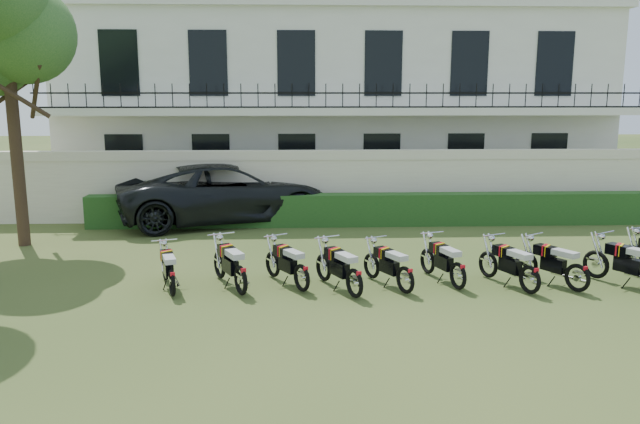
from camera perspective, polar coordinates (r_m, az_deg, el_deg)
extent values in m
plane|color=#32481C|center=(12.72, 4.98, -8.03)|extent=(100.00, 100.00, 0.00)
cube|color=silver|center=(20.24, 2.17, 2.00)|extent=(30.00, 0.30, 2.00)
cube|color=silver|center=(20.09, 2.19, 5.25)|extent=(30.00, 0.35, 0.30)
cube|color=#19461A|center=(19.64, 5.25, 0.22)|extent=(18.00, 0.60, 1.00)
cube|color=white|center=(25.99, 1.16, 9.50)|extent=(20.00, 8.00, 7.00)
cube|color=white|center=(26.16, 1.20, 17.63)|extent=(20.40, 8.40, 0.40)
cube|color=white|center=(21.30, 1.94, 9.20)|extent=(20.00, 1.40, 0.25)
cube|color=black|center=(20.64, 2.09, 10.82)|extent=(20.00, 0.05, 0.05)
cube|color=black|center=(20.65, 2.08, 9.57)|extent=(20.00, 0.05, 0.05)
cube|color=black|center=(22.87, -17.37, 4.06)|extent=(1.30, 0.12, 2.20)
cube|color=black|center=(22.76, -17.87, 12.84)|extent=(1.30, 0.12, 2.20)
cube|color=black|center=(22.29, -9.88, 4.22)|extent=(1.30, 0.12, 2.20)
cube|color=black|center=(22.17, -10.18, 13.25)|extent=(1.30, 0.12, 2.20)
cube|color=black|center=(22.10, -2.12, 4.32)|extent=(1.30, 0.12, 2.20)
cube|color=black|center=(21.98, -2.19, 13.43)|extent=(1.30, 0.12, 2.20)
cube|color=black|center=(22.31, 5.63, 4.34)|extent=(1.30, 0.12, 2.20)
cube|color=black|center=(22.19, 5.80, 13.35)|extent=(1.30, 0.12, 2.20)
cube|color=black|center=(22.92, 13.10, 4.28)|extent=(1.30, 0.12, 2.20)
cube|color=black|center=(22.80, 13.48, 13.05)|extent=(1.30, 0.12, 2.20)
cube|color=black|center=(23.89, 20.07, 4.16)|extent=(1.30, 0.12, 2.20)
cube|color=black|center=(23.78, 20.63, 12.56)|extent=(1.30, 0.12, 2.20)
cylinder|color=#473323|center=(18.55, -26.02, 5.17)|extent=(0.32, 0.32, 5.25)
sphere|color=#295723|center=(18.58, -25.40, 14.52)|extent=(2.60, 2.60, 2.60)
torus|color=black|center=(12.55, -13.01, -7.22)|extent=(0.25, 0.56, 0.56)
torus|color=black|center=(13.68, -13.69, -5.73)|extent=(0.25, 0.56, 0.56)
cube|color=black|center=(13.03, -13.37, -5.92)|extent=(0.31, 0.53, 0.28)
cube|color=black|center=(13.17, -13.53, -4.64)|extent=(0.36, 0.47, 0.20)
cube|color=red|center=(13.17, -13.54, -4.60)|extent=(0.24, 0.21, 0.21)
cube|color=yellow|center=(13.11, -13.50, -4.66)|extent=(0.22, 0.19, 0.21)
cube|color=#B7B7B7|center=(12.72, -13.28, -5.00)|extent=(0.37, 0.55, 0.11)
cylinder|color=silver|center=(13.38, -13.74, -3.18)|extent=(0.53, 0.20, 0.03)
torus|color=black|center=(12.33, -6.16, -7.16)|extent=(0.35, 0.60, 0.62)
torus|color=black|center=(13.53, -8.25, -5.58)|extent=(0.35, 0.60, 0.62)
cube|color=black|center=(12.84, -7.19, -5.74)|extent=(0.41, 0.59, 0.31)
cube|color=black|center=(12.97, -7.59, -4.30)|extent=(0.44, 0.53, 0.23)
cube|color=red|center=(12.97, -7.59, -4.26)|extent=(0.25, 0.25, 0.24)
cube|color=yellow|center=(12.92, -7.49, -4.33)|extent=(0.23, 0.23, 0.24)
cube|color=#B7B7B7|center=(12.50, -6.78, -4.68)|extent=(0.46, 0.61, 0.12)
cylinder|color=silver|center=(13.20, -8.11, -2.68)|extent=(0.57, 0.29, 0.03)
torus|color=black|center=(12.54, -0.19, -6.87)|extent=(0.37, 0.55, 0.59)
torus|color=black|center=(13.57, -3.06, -5.50)|extent=(0.37, 0.55, 0.59)
cube|color=black|center=(12.97, -1.58, -5.60)|extent=(0.42, 0.55, 0.29)
cube|color=black|center=(13.08, -2.09, -4.27)|extent=(0.44, 0.50, 0.21)
cube|color=red|center=(13.08, -2.09, -4.23)|extent=(0.23, 0.25, 0.22)
cube|color=yellow|center=(13.03, -1.96, -4.29)|extent=(0.20, 0.23, 0.22)
cube|color=#B7B7B7|center=(12.67, -0.97, -4.58)|extent=(0.47, 0.58, 0.12)
cylinder|color=silver|center=(13.27, -2.78, -2.77)|extent=(0.51, 0.32, 0.03)
torus|color=black|center=(12.15, 4.77, -7.45)|extent=(0.35, 0.59, 0.61)
torus|color=black|center=(13.21, 1.68, -5.90)|extent=(0.35, 0.59, 0.61)
cube|color=black|center=(12.59, 3.29, -6.05)|extent=(0.40, 0.58, 0.30)
cube|color=black|center=(12.70, 2.76, -4.61)|extent=(0.43, 0.52, 0.22)
cube|color=red|center=(12.70, 2.76, -4.57)|extent=(0.25, 0.25, 0.23)
cube|color=yellow|center=(12.65, 2.90, -4.63)|extent=(0.22, 0.23, 0.23)
cube|color=#B7B7B7|center=(12.28, 3.96, -4.98)|extent=(0.46, 0.60, 0.12)
cylinder|color=silver|center=(12.90, 2.04, -2.99)|extent=(0.56, 0.29, 0.03)
torus|color=black|center=(12.59, 9.50, -6.98)|extent=(0.34, 0.55, 0.58)
torus|color=black|center=(13.52, 6.21, -5.64)|extent=(0.34, 0.55, 0.58)
cube|color=black|center=(12.97, 7.94, -5.74)|extent=(0.39, 0.54, 0.28)
cube|color=black|center=(13.07, 7.39, -4.44)|extent=(0.41, 0.49, 0.21)
cube|color=red|center=(13.07, 7.39, -4.40)|extent=(0.23, 0.24, 0.22)
cube|color=yellow|center=(13.02, 7.54, -4.45)|extent=(0.21, 0.22, 0.22)
cube|color=#B7B7B7|center=(12.70, 8.68, -4.75)|extent=(0.44, 0.57, 0.11)
cylinder|color=silver|center=(13.23, 6.63, -2.95)|extent=(0.52, 0.28, 0.03)
torus|color=black|center=(13.00, 14.00, -6.56)|extent=(0.27, 0.59, 0.59)
torus|color=black|center=(14.01, 11.10, -5.17)|extent=(0.27, 0.59, 0.59)
cube|color=black|center=(13.42, 12.63, -5.30)|extent=(0.33, 0.56, 0.29)
cube|color=black|center=(13.53, 12.17, -3.99)|extent=(0.37, 0.49, 0.21)
cube|color=red|center=(13.53, 12.17, -3.95)|extent=(0.25, 0.22, 0.22)
cube|color=yellow|center=(13.48, 12.30, -4.01)|extent=(0.24, 0.20, 0.22)
cube|color=#B7B7B7|center=(13.13, 13.30, -4.32)|extent=(0.39, 0.58, 0.12)
cylinder|color=silver|center=(13.72, 11.52, -2.52)|extent=(0.56, 0.21, 0.03)
torus|color=black|center=(13.18, 20.56, -6.67)|extent=(0.32, 0.59, 0.60)
torus|color=black|center=(14.06, 16.81, -5.36)|extent=(0.32, 0.59, 0.60)
cube|color=black|center=(13.53, 18.80, -5.45)|extent=(0.38, 0.57, 0.30)
cube|color=black|center=(13.62, 18.21, -4.14)|extent=(0.41, 0.51, 0.22)
cube|color=red|center=(13.62, 18.21, -4.10)|extent=(0.25, 0.24, 0.23)
cube|color=yellow|center=(13.58, 18.38, -4.16)|extent=(0.23, 0.22, 0.23)
cube|color=#B7B7B7|center=(13.27, 19.68, -4.45)|extent=(0.43, 0.59, 0.12)
cylinder|color=silver|center=(13.77, 17.38, -2.66)|extent=(0.56, 0.26, 0.03)
torus|color=black|center=(13.76, 24.68, -6.25)|extent=(0.39, 0.56, 0.60)
torus|color=black|center=(14.43, 20.34, -5.16)|extent=(0.39, 0.56, 0.60)
cube|color=black|center=(14.02, 22.67, -5.16)|extent=(0.43, 0.56, 0.30)
cube|color=black|center=(14.07, 21.98, -3.92)|extent=(0.45, 0.51, 0.22)
cube|color=red|center=(14.07, 21.98, -3.89)|extent=(0.23, 0.26, 0.23)
cube|color=yellow|center=(14.04, 22.18, -3.93)|extent=(0.20, 0.24, 0.23)
cube|color=#B7B7B7|center=(13.81, 23.68, -4.16)|extent=(0.49, 0.59, 0.12)
cylinder|color=silver|center=(14.18, 21.01, -2.52)|extent=(0.52, 0.33, 0.03)
torus|color=black|center=(14.91, 26.10, -5.02)|extent=(0.41, 0.59, 0.64)
cylinder|color=silver|center=(14.66, 26.87, -2.30)|extent=(0.55, 0.35, 0.03)
imported|color=black|center=(20.28, -8.46, 1.78)|extent=(7.49, 5.02, 1.91)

